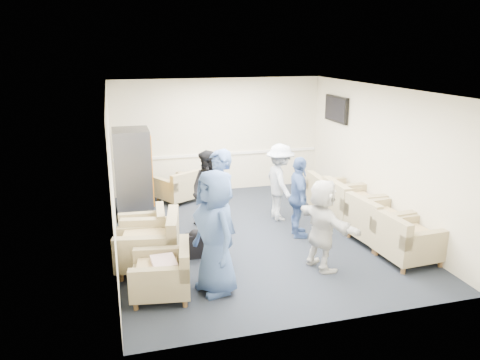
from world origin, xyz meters
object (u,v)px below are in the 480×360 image
object	(u,v)px
armchair_corner	(179,189)
armchair_right_midfar	(350,206)
vending_machine	(133,173)
person_mid_right	(299,197)
armchair_right_midnear	(377,223)
armchair_right_near	(406,242)
person_back_right	(280,182)
person_mid_left	(220,208)
person_front_right	(322,225)
armchair_left_near	(165,275)
armchair_left_far	(145,233)
armchair_right_far	(330,196)
person_back_left	(209,191)
person_front_left	(215,232)
armchair_left_mid	(152,246)

from	to	relation	value
armchair_corner	armchair_right_midfar	bearing A→B (deg)	113.93
vending_machine	person_mid_right	distance (m)	3.45
armchair_right_midnear	armchair_right_midfar	distance (m)	0.94
armchair_right_near	person_mid_right	world-z (taller)	person_mid_right
armchair_right_midfar	person_back_right	xyz separation A→B (m)	(-1.25, 0.64, 0.40)
person_mid_left	person_front_right	size ratio (longest dim) A/B	1.29
armchair_left_near	person_mid_right	distance (m)	3.06
armchair_left_far	armchair_right_far	xyz separation A→B (m)	(3.92, 0.94, 0.03)
armchair_left_near	armchair_right_near	size ratio (longest dim) A/B	0.99
armchair_right_midfar	person_back_left	world-z (taller)	person_back_left
person_back_left	person_mid_right	size ratio (longest dim) A/B	1.02
armchair_right_midfar	armchair_right_far	size ratio (longest dim) A/B	1.04
person_front_right	armchair_right_midnear	bearing A→B (deg)	-78.45
person_front_left	armchair_right_near	bearing A→B (deg)	75.74
armchair_corner	person_front_left	xyz separation A→B (m)	(-0.06, -4.13, 0.59)
vending_machine	armchair_right_midnear	bearing A→B (deg)	-32.59
vending_machine	armchair_corner	bearing A→B (deg)	31.20
armchair_right_far	person_mid_right	bearing A→B (deg)	135.03
armchair_left_far	armchair_right_near	bearing A→B (deg)	72.98
armchair_right_midfar	armchair_left_far	bearing A→B (deg)	92.70
armchair_left_near	vending_machine	distance (m)	3.54
armchair_corner	vending_machine	distance (m)	1.31
armchair_right_midfar	armchair_corner	size ratio (longest dim) A/B	0.89
armchair_corner	person_front_left	bearing A→B (deg)	59.61
armchair_right_midfar	armchair_right_far	bearing A→B (deg)	6.03
vending_machine	person_front_right	bearing A→B (deg)	-50.47
armchair_right_far	person_back_left	xyz separation A→B (m)	(-2.66, -0.25, 0.42)
person_back_left	armchair_right_near	bearing A→B (deg)	14.45
armchair_right_midnear	person_mid_left	distance (m)	2.94
armchair_corner	vending_machine	bearing A→B (deg)	1.70
vending_machine	person_front_left	distance (m)	3.65
armchair_right_near	armchair_right_midfar	xyz separation A→B (m)	(-0.06, 1.75, 0.03)
armchair_right_midfar	person_mid_left	bearing A→B (deg)	109.31
armchair_left_near	armchair_corner	bearing A→B (deg)	178.00
armchair_left_near	armchair_right_midnear	world-z (taller)	armchair_right_midnear
armchair_left_far	person_back_left	size ratio (longest dim) A/B	0.55
armchair_right_midnear	person_back_right	distance (m)	2.07
armchair_right_midnear	vending_machine	size ratio (longest dim) A/B	0.56
armchair_corner	person_mid_right	world-z (taller)	person_mid_right
armchair_left_near	person_back_left	world-z (taller)	person_back_left
armchair_right_near	person_back_left	distance (m)	3.61
armchair_left_mid	armchair_corner	distance (m)	3.30
armchair_right_near	person_front_right	size ratio (longest dim) A/B	0.64
armchair_right_near	armchair_corner	distance (m)	5.10
armchair_left_far	person_mid_right	size ratio (longest dim) A/B	0.56
armchair_corner	person_back_right	bearing A→B (deg)	108.51
armchair_left_mid	armchair_corner	world-z (taller)	armchair_left_mid
person_back_left	armchair_right_midnear	bearing A→B (deg)	25.65
armchair_right_far	vending_machine	size ratio (longest dim) A/B	0.51
armchair_left_near	person_mid_right	bearing A→B (deg)	129.07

